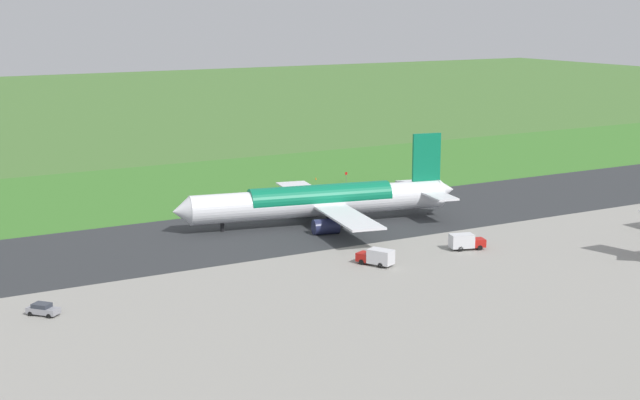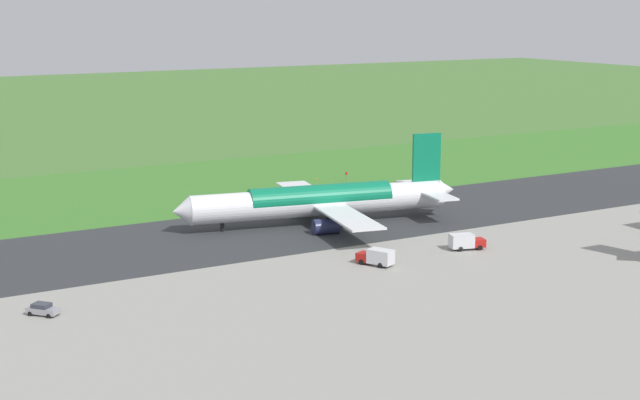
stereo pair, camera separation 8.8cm
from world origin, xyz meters
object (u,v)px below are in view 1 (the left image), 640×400
object	(u,v)px
no_stopping_sign	(346,176)
traffic_cone_orange	(316,179)
service_truck_fuel	(377,257)
service_car_ops	(43,309)
service_truck_baggage	(466,241)
airliner_main	(322,201)

from	to	relation	value
no_stopping_sign	traffic_cone_orange	distance (m)	7.61
service_truck_fuel	service_car_ops	size ratio (longest dim) A/B	1.43
no_stopping_sign	service_truck_fuel	bearing A→B (deg)	62.30
service_car_ops	traffic_cone_orange	bearing A→B (deg)	-139.88
service_truck_fuel	no_stopping_sign	world-z (taller)	service_truck_fuel
no_stopping_sign	traffic_cone_orange	size ratio (longest dim) A/B	4.19
service_truck_baggage	service_car_ops	distance (m)	68.33
service_truck_fuel	service_car_ops	world-z (taller)	service_truck_fuel
traffic_cone_orange	service_truck_fuel	bearing A→B (deg)	67.58
service_truck_baggage	no_stopping_sign	distance (m)	62.59
airliner_main	service_truck_baggage	bearing A→B (deg)	111.65
service_car_ops	no_stopping_sign	size ratio (longest dim) A/B	1.88
airliner_main	no_stopping_sign	xyz separation A→B (m)	(-25.52, -33.08, -2.97)
service_truck_baggage	no_stopping_sign	xyz separation A→B (m)	(-14.48, -60.89, -0.02)
no_stopping_sign	traffic_cone_orange	world-z (taller)	no_stopping_sign
airliner_main	service_car_ops	bearing A→B (deg)	25.14
airliner_main	no_stopping_sign	size ratio (longest dim) A/B	23.34
service_truck_baggage	no_stopping_sign	size ratio (longest dim) A/B	2.69
service_truck_baggage	service_car_ops	xyz separation A→B (m)	(68.32, -0.93, -0.56)
airliner_main	service_car_ops	size ratio (longest dim) A/B	12.38
airliner_main	service_truck_fuel	size ratio (longest dim) A/B	8.68
service_car_ops	service_truck_fuel	bearing A→B (deg)	178.07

